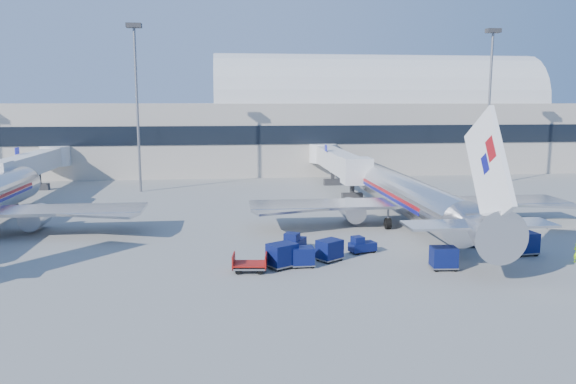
{
  "coord_description": "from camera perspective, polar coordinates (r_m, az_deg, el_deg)",
  "views": [
    {
      "loc": [
        -8.32,
        -48.62,
        12.31
      ],
      "look_at": [
        -2.14,
        6.0,
        3.45
      ],
      "focal_mm": 35.0,
      "sensor_mm": 36.0,
      "label": 1
    }
  ],
  "objects": [
    {
      "name": "jetbridge_mid",
      "position": [
        84.02,
        -24.53,
        2.61
      ],
      "size": [
        4.4,
        27.5,
        6.25
      ],
      "color": "silver",
      "rests_on": "ground"
    },
    {
      "name": "jetbridge_near",
      "position": [
        81.44,
        4.86,
        3.22
      ],
      "size": [
        4.4,
        27.5,
        6.25
      ],
      "color": "silver",
      "rests_on": "ground"
    },
    {
      "name": "mast_east",
      "position": [
        87.5,
        19.85,
        10.25
      ],
      "size": [
        2.0,
        1.2,
        22.6
      ],
      "color": "slate",
      "rests_on": "ground"
    },
    {
      "name": "barrier_mid",
      "position": [
        59.83,
        23.41,
        -3.04
      ],
      "size": [
        3.0,
        0.55,
        0.9
      ],
      "primitive_type": "cube",
      "color": "#9E9E96",
      "rests_on": "ground"
    },
    {
      "name": "airliner_main",
      "position": [
        56.97,
        12.4,
        -0.54
      ],
      "size": [
        32.0,
        37.26,
        12.07
      ],
      "color": "silver",
      "rests_on": "ground"
    },
    {
      "name": "cart_train_a",
      "position": [
        44.13,
        4.24,
        -5.86
      ],
      "size": [
        2.39,
        2.27,
        1.67
      ],
      "rotation": [
        0.0,
        0.0,
        0.61
      ],
      "color": "#091043",
      "rests_on": "ground"
    },
    {
      "name": "tug_lead",
      "position": [
        46.73,
        7.48,
        -5.38
      ],
      "size": [
        2.39,
        1.67,
        1.41
      ],
      "rotation": [
        0.0,
        0.0,
        0.3
      ],
      "color": "#091043",
      "rests_on": "ground"
    },
    {
      "name": "mast_west",
      "position": [
        79.52,
        -15.16,
        10.63
      ],
      "size": [
        2.0,
        1.2,
        22.6
      ],
      "color": "slate",
      "rests_on": "ground"
    },
    {
      "name": "cart_train_b",
      "position": [
        42.48,
        1.53,
        -6.56
      ],
      "size": [
        1.72,
        1.32,
        1.51
      ],
      "rotation": [
        0.0,
        0.0,
        0.01
      ],
      "color": "#091043",
      "rests_on": "ground"
    },
    {
      "name": "cart_solo_far",
      "position": [
        49.54,
        22.82,
        -4.78
      ],
      "size": [
        2.24,
        1.79,
        1.85
      ],
      "rotation": [
        0.0,
        0.0,
        0.09
      ],
      "color": "#091043",
      "rests_on": "ground"
    },
    {
      "name": "tug_left",
      "position": [
        46.72,
        0.58,
        -5.16
      ],
      "size": [
        2.33,
        2.85,
        1.66
      ],
      "rotation": [
        0.0,
        0.0,
        1.07
      ],
      "color": "#091043",
      "rests_on": "ground"
    },
    {
      "name": "cart_train_c",
      "position": [
        42.18,
        -0.61,
        -6.41
      ],
      "size": [
        2.63,
        2.45,
        1.85
      ],
      "rotation": [
        0.0,
        0.0,
        0.54
      ],
      "color": "#091043",
      "rests_on": "ground"
    },
    {
      "name": "barrier_near",
      "position": [
        58.27,
        20.59,
        -3.18
      ],
      "size": [
        3.0,
        0.55,
        0.9
      ],
      "primitive_type": "cube",
      "color": "#9E9E96",
      "rests_on": "ground"
    },
    {
      "name": "tug_right",
      "position": [
        50.76,
        18.32,
        -4.6
      ],
      "size": [
        2.39,
        1.74,
        1.41
      ],
      "rotation": [
        0.0,
        0.0,
        -0.34
      ],
      "color": "#091043",
      "rests_on": "ground"
    },
    {
      "name": "cart_open_red",
      "position": [
        41.41,
        -3.86,
        -7.46
      ],
      "size": [
        2.67,
        2.02,
        0.66
      ],
      "rotation": [
        0.0,
        0.0,
        -0.12
      ],
      "color": "slate",
      "rests_on": "ground"
    },
    {
      "name": "cart_solo_near",
      "position": [
        43.34,
        15.53,
        -6.43
      ],
      "size": [
        2.04,
        1.62,
        1.7
      ],
      "rotation": [
        0.0,
        0.0,
        -0.08
      ],
      "color": "#091043",
      "rests_on": "ground"
    },
    {
      "name": "terminal",
      "position": [
        104.82,
        -9.39,
        6.42
      ],
      "size": [
        170.0,
        28.15,
        21.0
      ],
      "color": "#B2AA9E",
      "rests_on": "ground"
    },
    {
      "name": "barrier_far",
      "position": [
        61.53,
        26.09,
        -2.9
      ],
      "size": [
        3.0,
        0.55,
        0.9
      ],
      "primitive_type": "cube",
      "color": "#9E9E96",
      "rests_on": "ground"
    },
    {
      "name": "ground",
      "position": [
        50.84,
        3.17,
        -4.87
      ],
      "size": [
        260.0,
        260.0,
        0.0
      ],
      "primitive_type": "plane",
      "color": "gray",
      "rests_on": "ground"
    }
  ]
}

